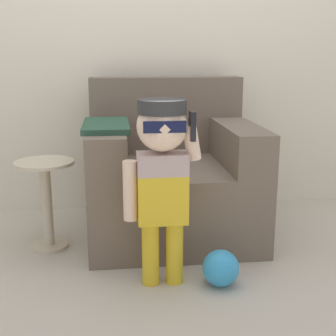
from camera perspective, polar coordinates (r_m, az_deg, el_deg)
ground_plane at (r=2.73m, az=-1.43°, el=-9.46°), size 10.00×10.00×0.00m
wall_back at (r=3.27m, az=-2.90°, el=17.72°), size 10.00×0.05×2.60m
armchair at (r=2.83m, az=0.37°, el=-1.19°), size 0.99×0.90×0.93m
person_child at (r=2.12m, az=-0.75°, el=0.47°), size 0.36×0.27×0.88m
side_table at (r=2.69m, az=-14.61°, el=-3.36°), size 0.33×0.33×0.50m
toy_ball at (r=2.28m, az=6.44°, el=-12.03°), size 0.18×0.18×0.18m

